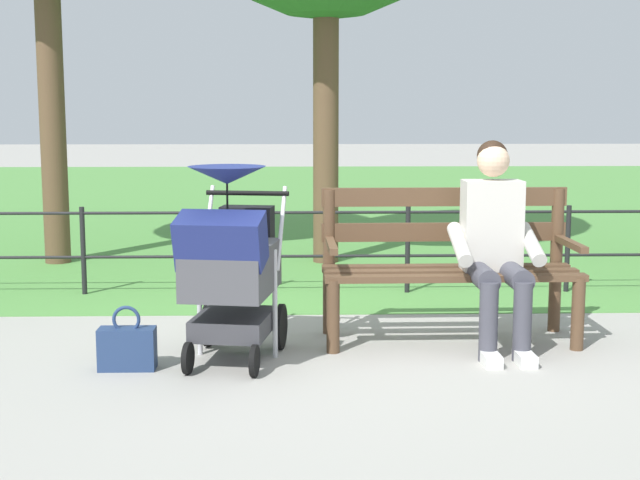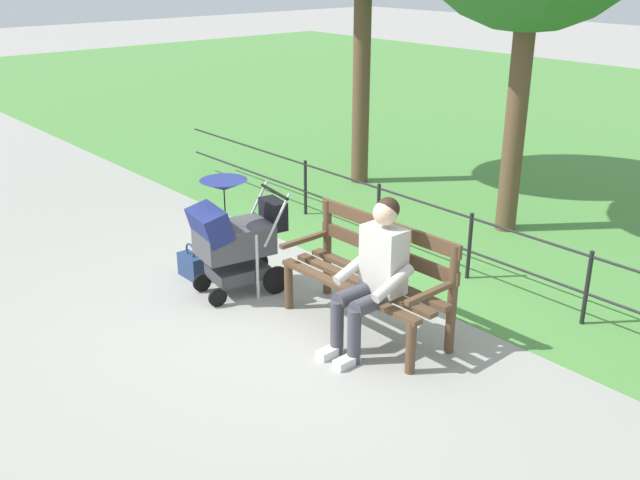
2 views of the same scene
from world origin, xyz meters
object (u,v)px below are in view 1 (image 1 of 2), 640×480
(park_bench, at_px, (448,258))
(handbag, at_px, (127,347))
(person_on_bench, at_px, (495,239))
(stroller, at_px, (231,262))

(park_bench, relative_size, handbag, 4.35)
(park_bench, distance_m, person_on_bench, 0.37)
(person_on_bench, height_order, handbag, person_on_bench)
(stroller, bearing_deg, handbag, 13.41)
(park_bench, distance_m, handbag, 2.07)
(person_on_bench, xyz_separation_m, stroller, (1.59, 0.29, -0.08))
(park_bench, height_order, person_on_bench, person_on_bench)
(person_on_bench, bearing_deg, stroller, 10.20)
(park_bench, bearing_deg, handbag, 18.62)
(handbag, bearing_deg, person_on_bench, -168.92)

